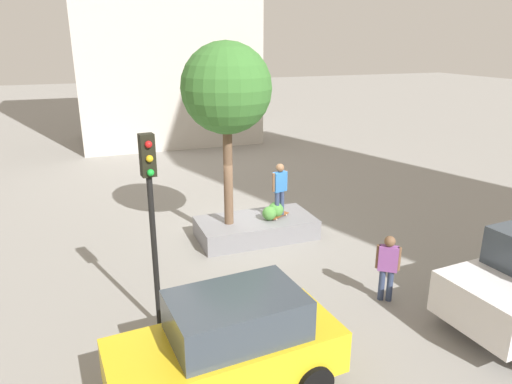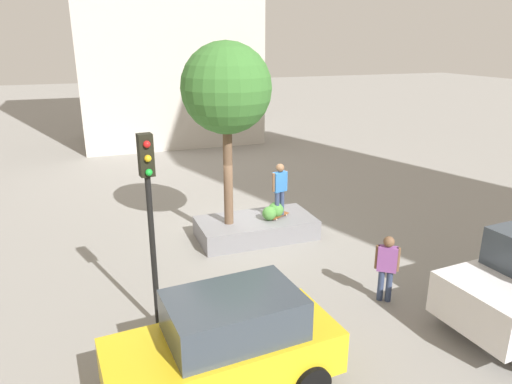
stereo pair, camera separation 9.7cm
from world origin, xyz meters
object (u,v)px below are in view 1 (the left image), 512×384
(plaza_tree, at_px, (226,89))
(skateboard, at_px, (279,216))
(skateboarder, at_px, (280,186))
(taxi_cab, at_px, (229,345))
(traffic_light_corner, at_px, (151,201))
(pedestrian_crossing, at_px, (388,264))
(planter_ledge, at_px, (256,228))

(plaza_tree, height_order, skateboard, plaza_tree)
(skateboarder, xyz_separation_m, taxi_cab, (3.61, 6.15, -0.71))
(skateboard, height_order, taxi_cab, taxi_cab)
(traffic_light_corner, distance_m, pedestrian_crossing, 5.73)
(skateboarder, distance_m, traffic_light_corner, 5.98)
(skateboarder, distance_m, taxi_cab, 7.17)
(skateboard, relative_size, pedestrian_crossing, 0.48)
(skateboarder, relative_size, pedestrian_crossing, 1.01)
(planter_ledge, xyz_separation_m, skateboarder, (-0.75, 0.13, 1.36))
(plaza_tree, distance_m, skateboarder, 3.45)
(plaza_tree, bearing_deg, skateboard, 176.60)
(planter_ledge, distance_m, skateboard, 0.84)
(plaza_tree, relative_size, taxi_cab, 1.29)
(taxi_cab, distance_m, pedestrian_crossing, 4.74)
(skateboarder, xyz_separation_m, pedestrian_crossing, (-0.85, 4.54, -0.70))
(plaza_tree, relative_size, skateboard, 6.76)
(skateboard, bearing_deg, pedestrian_crossing, 100.59)
(taxi_cab, xyz_separation_m, pedestrian_crossing, (-4.46, -1.61, 0.01))
(planter_ledge, bearing_deg, skateboarder, 170.21)
(skateboarder, xyz_separation_m, traffic_light_corner, (4.47, 3.75, 1.29))
(traffic_light_corner, bearing_deg, skateboard, -140.00)
(planter_ledge, xyz_separation_m, plaza_tree, (0.91, 0.03, 4.39))
(planter_ledge, relative_size, skateboarder, 2.17)
(skateboard, distance_m, taxi_cab, 7.14)
(plaza_tree, height_order, pedestrian_crossing, plaza_tree)
(plaza_tree, bearing_deg, taxi_cab, 72.63)
(planter_ledge, bearing_deg, taxi_cab, 65.51)
(pedestrian_crossing, bearing_deg, traffic_light_corner, -8.43)
(plaza_tree, distance_m, traffic_light_corner, 5.08)
(planter_ledge, height_order, traffic_light_corner, traffic_light_corner)
(skateboarder, relative_size, taxi_cab, 0.40)
(skateboarder, bearing_deg, traffic_light_corner, 40.00)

